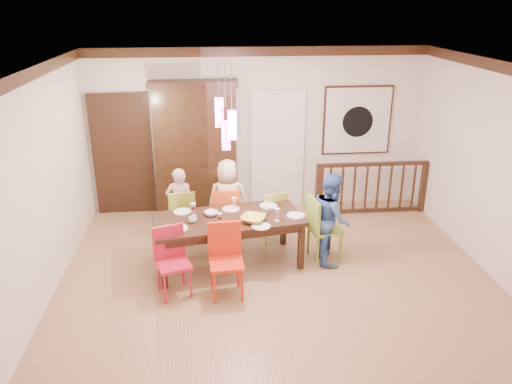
{
  "coord_description": "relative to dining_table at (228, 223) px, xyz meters",
  "views": [
    {
      "loc": [
        -0.89,
        -6.17,
        3.65
      ],
      "look_at": [
        -0.24,
        0.43,
        1.07
      ],
      "focal_mm": 35.0,
      "sensor_mm": 36.0,
      "label": 1
    }
  ],
  "objects": [
    {
      "name": "white_doorway",
      "position": [
        1.0,
        2.16,
        0.38
      ],
      "size": [
        0.97,
        0.05,
        2.22
      ],
      "primitive_type": "cube",
      "color": "silver",
      "rests_on": "wall_back"
    },
    {
      "name": "wall_right",
      "position": [
        3.65,
        -0.31,
        0.78
      ],
      "size": [
        0.0,
        5.0,
        5.0
      ],
      "primitive_type": "plane",
      "rotation": [
        1.57,
        0.0,
        -1.57
      ],
      "color": "beige",
      "rests_on": "floor"
    },
    {
      "name": "panel_door",
      "position": [
        -1.75,
        2.14,
        0.38
      ],
      "size": [
        1.04,
        0.07,
        2.24
      ],
      "primitive_type": "cube",
      "color": "black",
      "rests_on": "wall_back"
    },
    {
      "name": "plate_near_left",
      "position": [
        -0.68,
        -0.31,
        0.09
      ],
      "size": [
        0.26,
        0.26,
        0.01
      ],
      "primitive_type": "cylinder",
      "color": "white",
      "rests_on": "dining_table"
    },
    {
      "name": "plate_near_mid",
      "position": [
        0.44,
        -0.35,
        0.09
      ],
      "size": [
        0.26,
        0.26,
        0.01
      ],
      "primitive_type": "cylinder",
      "color": "white",
      "rests_on": "dining_table"
    },
    {
      "name": "chair_far_mid",
      "position": [
        -0.01,
        0.77,
        -0.13
      ],
      "size": [
        0.44,
        0.44,
        0.93
      ],
      "rotation": [
        0.0,
        0.0,
        3.2
      ],
      "color": "#D44D15",
      "rests_on": "floor"
    },
    {
      "name": "floor",
      "position": [
        0.65,
        -0.31,
        -0.67
      ],
      "size": [
        6.0,
        6.0,
        0.0
      ],
      "primitive_type": "plane",
      "color": "olive",
      "rests_on": "ground"
    },
    {
      "name": "plate_far_right",
      "position": [
        0.62,
        0.35,
        0.09
      ],
      "size": [
        0.26,
        0.26,
        0.01
      ],
      "primitive_type": "cylinder",
      "color": "white",
      "rests_on": "dining_table"
    },
    {
      "name": "wine_glass_b",
      "position": [
        0.11,
        0.26,
        0.18
      ],
      "size": [
        0.08,
        0.08,
        0.19
      ],
      "primitive_type": null,
      "color": "silver",
      "rests_on": "dining_table"
    },
    {
      "name": "ceiling",
      "position": [
        0.65,
        -0.31,
        2.23
      ],
      "size": [
        6.0,
        6.0,
        0.0
      ],
      "primitive_type": "plane",
      "rotation": [
        3.14,
        0.0,
        0.0
      ],
      "color": "white",
      "rests_on": "wall_back"
    },
    {
      "name": "person_far_left",
      "position": [
        -0.72,
        0.89,
        -0.06
      ],
      "size": [
        0.46,
        0.31,
        1.21
      ],
      "primitive_type": "imported",
      "rotation": [
        0.0,
        0.0,
        3.09
      ],
      "color": "#EFB6C6",
      "rests_on": "floor"
    },
    {
      "name": "chair_far_left",
      "position": [
        -0.7,
        0.82,
        -0.15
      ],
      "size": [
        0.46,
        0.46,
        0.9
      ],
      "rotation": [
        0.0,
        0.0,
        3.29
      ],
      "color": "#A0B032",
      "rests_on": "floor"
    },
    {
      "name": "wine_glass_a",
      "position": [
        -0.48,
        0.11,
        0.18
      ],
      "size": [
        0.08,
        0.08,
        0.19
      ],
      "primitive_type": null,
      "color": "#590C19",
      "rests_on": "dining_table"
    },
    {
      "name": "chair_far_right",
      "position": [
        0.71,
        0.71,
        -0.17
      ],
      "size": [
        0.5,
        0.5,
        0.87
      ],
      "rotation": [
        0.0,
        0.0,
        3.46
      ],
      "color": "#98B432",
      "rests_on": "floor"
    },
    {
      "name": "cup_right",
      "position": [
        0.56,
        0.07,
        0.13
      ],
      "size": [
        0.11,
        0.11,
        0.09
      ],
      "primitive_type": "imported",
      "rotation": [
        0.0,
        0.0,
        0.11
      ],
      "color": "silver",
      "rests_on": "dining_table"
    },
    {
      "name": "plate_far_mid",
      "position": [
        0.06,
        0.28,
        0.09
      ],
      "size": [
        0.26,
        0.26,
        0.01
      ],
      "primitive_type": "cylinder",
      "color": "white",
      "rests_on": "dining_table"
    },
    {
      "name": "wall_back",
      "position": [
        0.65,
        2.19,
        0.78
      ],
      "size": [
        6.0,
        0.0,
        6.0
      ],
      "primitive_type": "plane",
      "rotation": [
        1.57,
        0.0,
        0.0
      ],
      "color": "beige",
      "rests_on": "floor"
    },
    {
      "name": "painting",
      "position": [
        2.45,
        2.15,
        0.93
      ],
      "size": [
        1.25,
        0.06,
        1.25
      ],
      "color": "black",
      "rests_on": "wall_back"
    },
    {
      "name": "serving_bowl",
      "position": [
        0.35,
        -0.18,
        0.12
      ],
      "size": [
        0.44,
        0.44,
        0.08
      ],
      "primitive_type": "imported",
      "rotation": [
        0.0,
        0.0,
        -0.42
      ],
      "color": "gold",
      "rests_on": "dining_table"
    },
    {
      "name": "pendant_cluster",
      "position": [
        0.0,
        -0.0,
        1.44
      ],
      "size": [
        0.27,
        0.21,
        1.14
      ],
      "color": "#EF47AF",
      "rests_on": "ceiling"
    },
    {
      "name": "wine_glass_d",
      "position": [
        0.68,
        -0.19,
        0.18
      ],
      "size": [
        0.08,
        0.08,
        0.19
      ],
      "primitive_type": null,
      "color": "silver",
      "rests_on": "dining_table"
    },
    {
      "name": "plate_end_right",
      "position": [
        0.97,
        -0.04,
        0.09
      ],
      "size": [
        0.26,
        0.26,
        0.01
      ],
      "primitive_type": "cylinder",
      "color": "white",
      "rests_on": "dining_table"
    },
    {
      "name": "person_far_mid",
      "position": [
        0.04,
        0.88,
        -0.0
      ],
      "size": [
        0.67,
        0.45,
        1.32
      ],
      "primitive_type": "imported",
      "rotation": [
        0.0,
        0.0,
        3.19
      ],
      "color": "beige",
      "rests_on": "floor"
    },
    {
      "name": "chair_near_left",
      "position": [
        -0.74,
        -0.73,
        -0.14
      ],
      "size": [
        0.53,
        0.53,
        0.92
      ],
      "rotation": [
        0.0,
        0.0,
        0.32
      ],
      "color": "#B2182E",
      "rests_on": "floor"
    },
    {
      "name": "dining_table",
      "position": [
        0.0,
        0.0,
        0.0
      ],
      "size": [
        2.24,
        1.3,
        0.75
      ],
      "rotation": [
        0.0,
        0.0,
        0.17
      ],
      "color": "black",
      "rests_on": "floor"
    },
    {
      "name": "cup_left",
      "position": [
        -0.49,
        -0.13,
        0.13
      ],
      "size": [
        0.15,
        0.15,
        0.09
      ],
      "primitive_type": "imported",
      "rotation": [
        0.0,
        0.0,
        0.41
      ],
      "color": "silver",
      "rests_on": "dining_table"
    },
    {
      "name": "china_hutch",
      "position": [
        -0.46,
        1.99,
        0.53
      ],
      "size": [
        1.5,
        0.46,
        2.38
      ],
      "color": "black",
      "rests_on": "floor"
    },
    {
      "name": "balustrade",
      "position": [
        2.66,
        1.64,
        -0.17
      ],
      "size": [
        2.06,
        0.12,
        0.96
      ],
      "rotation": [
        0.0,
        0.0,
        -0.0
      ],
      "color": "black",
      "rests_on": "floor"
    },
    {
      "name": "plate_far_left",
      "position": [
        -0.65,
        0.25,
        0.09
      ],
      "size": [
        0.26,
        0.26,
        0.01
      ],
      "primitive_type": "cylinder",
      "color": "white",
      "rests_on": "dining_table"
    },
    {
      "name": "person_end_right",
      "position": [
        1.5,
        -0.01,
        0.01
      ],
      "size": [
        0.53,
        0.67,
        1.35
      ],
      "primitive_type": "imported",
      "rotation": [
        0.0,
        0.0,
        1.54
      ],
      "color": "#3A61A3",
      "rests_on": "floor"
    },
    {
      "name": "wall_left",
      "position": [
        -2.35,
        -0.31,
        0.78
      ],
      "size": [
        0.0,
        5.0,
        5.0
      ],
      "primitive_type": "plane",
      "rotation": [
        1.57,
        0.0,
        1.57
      ],
      "color": "beige",
      "rests_on": "floor"
    },
    {
      "name": "crown_molding",
      "position": [
        0.65,
        -0.31,
        2.15
      ],
      "size": [
        6.0,
        5.0,
        0.16
      ],
      "primitive_type": null,
      "color": "black",
      "rests_on": "wall_back"
    },
    {
      "name": "napkin",
      "position": [
        -0.03,
        -0.3,
        0.09
      ],
      "size": [
        0.18,
        0.14,
        0.01
      ],
      "primitive_type": "cube",
      "color": "#D83359",
      "rests_on": "dining_table"
    },
    {
      "name": "small_bowl",
      "position": [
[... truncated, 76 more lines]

